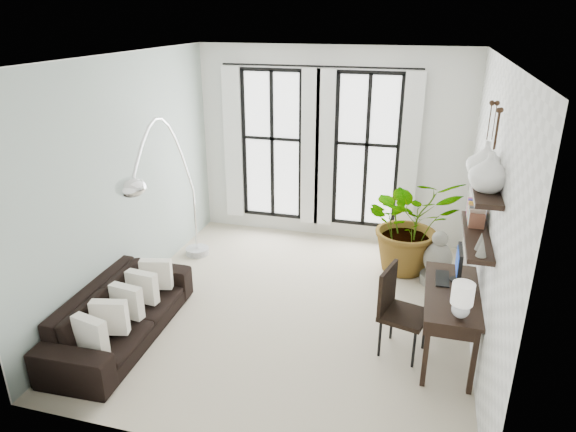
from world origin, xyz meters
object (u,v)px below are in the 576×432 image
at_px(sofa, 121,313).
at_px(buddha, 437,261).
at_px(plant, 410,223).
at_px(arc_lamp, 164,157).
at_px(desk_chair, 397,305).
at_px(desk, 451,299).

xyz_separation_m(sofa, buddha, (3.64, 2.37, 0.02)).
relative_size(plant, arc_lamp, 0.58).
xyz_separation_m(desk_chair, buddha, (0.47, 1.78, -0.25)).
distance_m(sofa, desk_chair, 3.24).
height_order(plant, buddha, plant).
relative_size(desk, desk_chair, 1.32).
height_order(plant, desk_chair, plant).
bearing_deg(desk, sofa, -170.57).
distance_m(desk_chair, arc_lamp, 3.40).
bearing_deg(buddha, sofa, -146.96).
bearing_deg(desk, desk_chair, -176.58).
bearing_deg(arc_lamp, desk, -8.77).
bearing_deg(desk, buddha, 93.51).
bearing_deg(sofa, plant, -51.95).
relative_size(plant, desk, 1.11).
bearing_deg(sofa, buddha, -58.99).
relative_size(desk, buddha, 1.70).
bearing_deg(buddha, arc_lamp, -161.52).
relative_size(plant, desk_chair, 1.47).
distance_m(plant, desk, 2.15).
bearing_deg(buddha, plant, 142.38).
distance_m(desk, desk_chair, 0.60).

